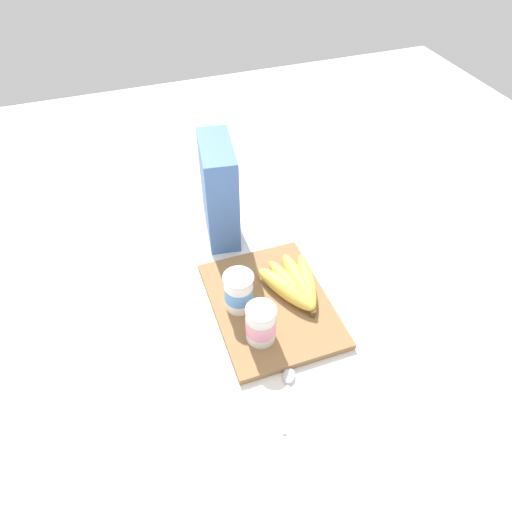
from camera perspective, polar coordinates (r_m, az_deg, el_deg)
The scene contains 7 objects.
ground_plane at distance 1.02m, azimuth 1.84°, elevation -6.32°, with size 2.40×2.40×0.00m, color silver.
cutting_board at distance 1.01m, azimuth 1.85°, elevation -6.04°, with size 0.32×0.25×0.02m, color olive.
cereal_box at distance 1.12m, azimuth -4.64°, elevation 8.10°, with size 0.17×0.07×0.25m, color #4770B7.
yogurt_cup_front at distance 0.91m, azimuth 0.61°, elevation -8.46°, with size 0.06×0.06×0.09m.
yogurt_cup_back at distance 0.96m, azimuth -2.16°, elevation -4.48°, with size 0.06×0.06×0.09m.
banana_bunch at distance 1.02m, azimuth 4.87°, elevation -3.52°, with size 0.18×0.14×0.04m.
spoon at distance 0.90m, azimuth 4.01°, elevation -16.16°, with size 0.13×0.07×0.01m.
Camera 1 is at (-0.59, 0.24, 0.79)m, focal length 32.04 mm.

